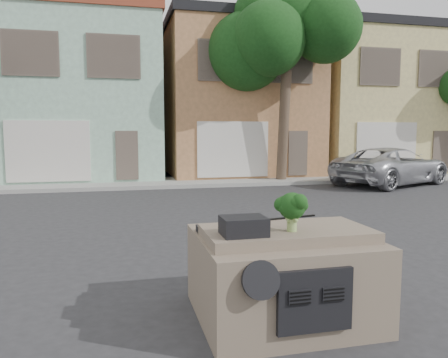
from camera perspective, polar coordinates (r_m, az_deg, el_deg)
name	(u,v)px	position (r m, az deg, el deg)	size (l,w,h in m)	color
ground_plane	(223,251)	(8.33, -0.09, -9.32)	(120.00, 120.00, 0.00)	#303033
sidewalk	(165,183)	(18.52, -7.70, -0.48)	(40.00, 3.00, 0.15)	gray
townhouse_mint	(82,99)	(22.41, -18.01, 9.91)	(7.20, 8.20, 7.55)	#9BC6AC
townhouse_tan	(233,101)	(23.11, 1.17, 10.10)	(7.20, 8.20, 7.55)	#AC774C
townhouse_beige	(362,104)	(26.05, 17.57, 9.38)	(7.20, 8.20, 7.55)	#D0BF7A
silver_pickup	(391,185)	(19.57, 20.97, -0.70)	(2.58, 5.60, 1.56)	silver
tree_near	(284,83)	(19.00, 7.87, 12.30)	(4.40, 4.00, 8.50)	#163F14
car_dashboard	(281,271)	(5.42, 7.51, -11.84)	(2.00, 1.80, 1.12)	#736352
instrument_hump	(244,226)	(4.74, 2.57, -6.15)	(0.48, 0.38, 0.20)	black
wiper_arm	(292,217)	(5.72, 8.85, -4.98)	(0.70, 0.03, 0.02)	black
broccoli	(292,211)	(4.95, 8.88, -4.21)	(0.37, 0.37, 0.45)	#12330F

